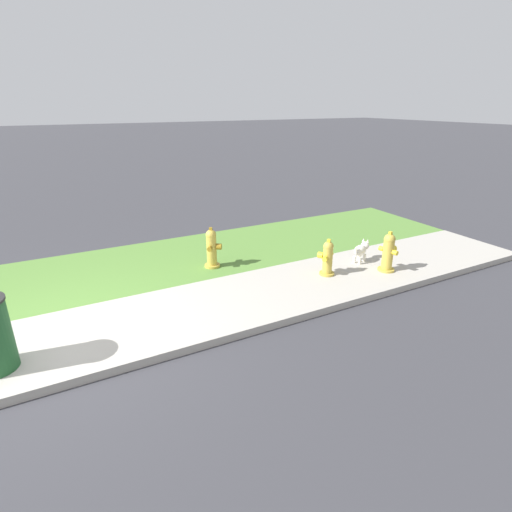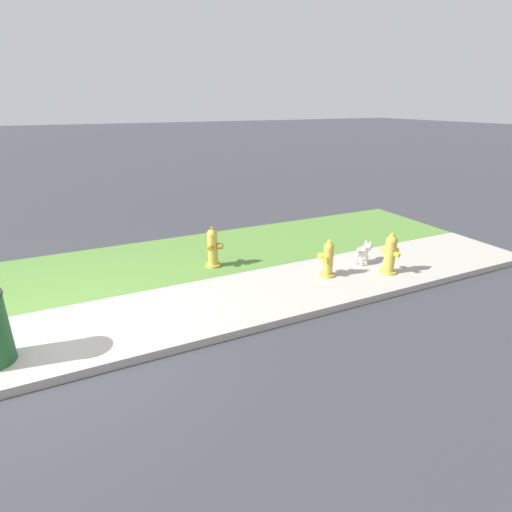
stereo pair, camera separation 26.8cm
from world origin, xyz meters
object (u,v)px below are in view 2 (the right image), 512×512
at_px(small_white_dog, 363,251).
at_px(fire_hydrant_mid_block, 213,248).
at_px(fire_hydrant_far_end, 328,259).
at_px(fire_hydrant_across_street, 390,254).

bearing_deg(small_white_dog, fire_hydrant_mid_block, 132.94).
distance_m(fire_hydrant_far_end, fire_hydrant_mid_block, 2.22).
relative_size(fire_hydrant_mid_block, fire_hydrant_across_street, 1.02).
distance_m(fire_hydrant_mid_block, fire_hydrant_across_street, 3.38).
bearing_deg(small_white_dog, fire_hydrant_across_street, -103.43).
relative_size(fire_hydrant_across_street, small_white_dog, 1.58).
bearing_deg(fire_hydrant_far_end, small_white_dog, -19.72).
xyz_separation_m(fire_hydrant_across_street, small_white_dog, (-0.11, 0.60, -0.13)).
xyz_separation_m(fire_hydrant_far_end, small_white_dog, (1.02, 0.21, -0.09)).
height_order(fire_hydrant_far_end, fire_hydrant_across_street, fire_hydrant_across_street).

